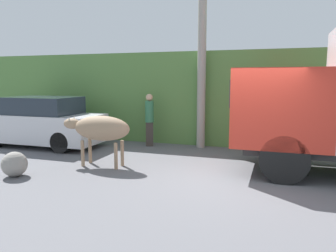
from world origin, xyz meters
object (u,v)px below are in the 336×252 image
at_px(parked_suv, 41,123).
at_px(utility_pole, 202,39).
at_px(pedestrian_on_hill, 149,117).
at_px(roadside_rock, 14,164).
at_px(brown_cow, 100,129).

distance_m(parked_suv, utility_pole, 6.08).
height_order(pedestrian_on_hill, roadside_rock, pedestrian_on_hill).
bearing_deg(roadside_rock, pedestrian_on_hill, 68.86).
relative_size(brown_cow, roadside_rock, 3.29).
relative_size(parked_suv, pedestrian_on_hill, 2.38).
xyz_separation_m(utility_pole, roadside_rock, (-3.38, -4.69, -3.28)).
xyz_separation_m(pedestrian_on_hill, roadside_rock, (-1.68, -4.34, -0.72)).
bearing_deg(brown_cow, pedestrian_on_hill, 74.34).
distance_m(brown_cow, roadside_rock, 2.18).
bearing_deg(parked_suv, utility_pole, 14.18).
bearing_deg(utility_pole, roadside_rock, -125.82).
xyz_separation_m(parked_suv, pedestrian_on_hill, (3.50, 1.16, 0.20)).
distance_m(parked_suv, pedestrian_on_hill, 3.69).
bearing_deg(utility_pole, pedestrian_on_hill, -168.40).
relative_size(pedestrian_on_hill, utility_pole, 0.26).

